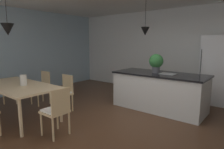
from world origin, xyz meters
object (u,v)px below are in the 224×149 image
Objects in this scene: refrigerator at (216,70)px; kitchen_island at (159,91)px; chair_far_right at (64,92)px; chair_kitchen_end at (56,110)px; potted_plant_on_island at (156,62)px; dining_table at (17,87)px; chair_far_left at (42,86)px; vase_on_dining_table at (23,80)px.

kitchen_island is at bearing -124.90° from refrigerator.
chair_far_right is 1.00× the size of chair_kitchen_end.
refrigerator is at bearing 52.28° from potted_plant_on_island.
dining_table is 2.39× the size of chair_far_left.
refrigerator reaches higher than chair_far_right.
chair_far_right is 4.02m from refrigerator.
chair_far_right is at bearing 137.20° from chair_kitchen_end.
vase_on_dining_table is (-2.96, -3.78, -0.07)m from refrigerator.
kitchen_island is at bearing 0.00° from potted_plant_on_island.
chair_far_right is 1.28m from chair_kitchen_end.
dining_table is 1.01m from chair_far_right.
chair_far_left is at bearing -148.22° from potted_plant_on_island.
dining_table is at bearing -61.80° from chair_far_left.
dining_table is at bearing -179.98° from chair_kitchen_end.
chair_kitchen_end is 0.39× the size of kitchen_island.
kitchen_island is 1.21× the size of refrigerator.
dining_table is 1.14× the size of refrigerator.
refrigerator is (0.97, 1.39, 0.45)m from kitchen_island.
refrigerator reaches higher than dining_table.
chair_far_right reaches higher than dining_table.
chair_kitchen_end is at bearing -105.17° from potted_plant_on_island.
kitchen_island is at bearing 72.55° from chair_kitchen_end.
potted_plant_on_island is at bearing 44.46° from chair_far_right.
kitchen_island is at bearing 48.31° from dining_table.
vase_on_dining_table is at bearing -50.90° from chair_far_left.
chair_far_left is (-0.94, 0.00, 0.00)m from chair_far_right.
dining_table is 9.20× the size of vase_on_dining_table.
chair_far_right and chair_far_left have the same top height.
chair_far_left is 3.07m from potted_plant_on_island.
vase_on_dining_table reaches higher than chair_far_left.
chair_kitchen_end is at bearing -2.87° from vase_on_dining_table.
potted_plant_on_island is at bearing 74.83° from chair_kitchen_end.
potted_plant_on_island is 2.05× the size of vase_on_dining_table.
vase_on_dining_table is at bearing -128.29° from potted_plant_on_island.
potted_plant_on_island reaches higher than chair_kitchen_end.
chair_far_right is 2.32m from kitchen_island.
chair_far_right is at bearing -137.36° from kitchen_island.
potted_plant_on_island is (2.07, 2.45, 0.49)m from dining_table.
chair_far_left is 1.88× the size of potted_plant_on_island.
chair_far_right is at bearing 61.72° from dining_table.
dining_table is 2.39× the size of chair_kitchen_end.
refrigerator reaches higher than chair_kitchen_end.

